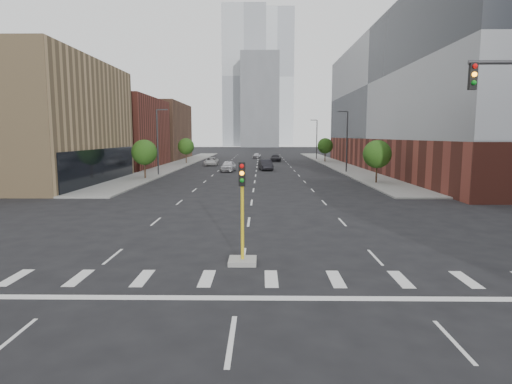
{
  "coord_description": "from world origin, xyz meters",
  "views": [
    {
      "loc": [
        0.81,
        -8.96,
        5.5
      ],
      "look_at": [
        0.52,
        13.73,
        2.5
      ],
      "focal_mm": 30.0,
      "sensor_mm": 36.0,
      "label": 1
    }
  ],
  "objects_px": {
    "car_deep_right": "(276,158)",
    "car_distant": "(257,155)",
    "car_mid_right": "(266,165)",
    "median_traffic_signal": "(242,242)",
    "car_near_left": "(228,166)",
    "car_far_left": "(211,161)"
  },
  "relations": [
    {
      "from": "car_mid_right",
      "to": "car_distant",
      "type": "bearing_deg",
      "value": 85.65
    },
    {
      "from": "car_deep_right",
      "to": "car_near_left",
      "type": "bearing_deg",
      "value": -101.74
    },
    {
      "from": "car_deep_right",
      "to": "car_distant",
      "type": "distance_m",
      "value": 14.06
    },
    {
      "from": "car_mid_right",
      "to": "car_far_left",
      "type": "distance_m",
      "value": 14.56
    },
    {
      "from": "car_near_left",
      "to": "car_far_left",
      "type": "distance_m",
      "value": 13.98
    },
    {
      "from": "median_traffic_signal",
      "to": "car_near_left",
      "type": "bearing_deg",
      "value": 95.14
    },
    {
      "from": "median_traffic_signal",
      "to": "car_distant",
      "type": "xyz_separation_m",
      "value": [
        -0.34,
        86.64,
        -0.31
      ]
    },
    {
      "from": "car_mid_right",
      "to": "car_deep_right",
      "type": "distance_m",
      "value": 22.88
    },
    {
      "from": "car_deep_right",
      "to": "car_distant",
      "type": "height_order",
      "value": "car_deep_right"
    },
    {
      "from": "median_traffic_signal",
      "to": "car_distant",
      "type": "distance_m",
      "value": 86.64
    },
    {
      "from": "median_traffic_signal",
      "to": "car_near_left",
      "type": "xyz_separation_m",
      "value": [
        -4.29,
        47.73,
        -0.14
      ]
    },
    {
      "from": "car_near_left",
      "to": "car_mid_right",
      "type": "distance_m",
      "value": 6.4
    },
    {
      "from": "car_near_left",
      "to": "car_distant",
      "type": "xyz_separation_m",
      "value": [
        3.95,
        38.91,
        -0.17
      ]
    },
    {
      "from": "median_traffic_signal",
      "to": "car_far_left",
      "type": "height_order",
      "value": "median_traffic_signal"
    },
    {
      "from": "median_traffic_signal",
      "to": "car_near_left",
      "type": "height_order",
      "value": "median_traffic_signal"
    },
    {
      "from": "car_deep_right",
      "to": "car_distant",
      "type": "bearing_deg",
      "value": 113.33
    },
    {
      "from": "car_far_left",
      "to": "car_deep_right",
      "type": "height_order",
      "value": "car_deep_right"
    },
    {
      "from": "car_distant",
      "to": "car_far_left",
      "type": "bearing_deg",
      "value": -98.06
    },
    {
      "from": "car_far_left",
      "to": "car_distant",
      "type": "height_order",
      "value": "car_far_left"
    },
    {
      "from": "car_mid_right",
      "to": "car_deep_right",
      "type": "bearing_deg",
      "value": 76.83
    },
    {
      "from": "car_near_left",
      "to": "car_far_left",
      "type": "bearing_deg",
      "value": 111.83
    },
    {
      "from": "car_mid_right",
      "to": "car_far_left",
      "type": "bearing_deg",
      "value": 126.01
    }
  ]
}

